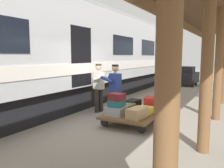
{
  "coord_description": "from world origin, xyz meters",
  "views": [
    {
      "loc": [
        -2.92,
        6.26,
        1.96
      ],
      "look_at": [
        0.35,
        0.44,
        1.15
      ],
      "focal_mm": 36.59,
      "sensor_mm": 36.0,
      "label": 1
    }
  ],
  "objects_px": {
    "porter_in_overalls": "(115,89)",
    "suitcase_gray_aluminum": "(116,111)",
    "porter_by_door": "(99,86)",
    "train_car": "(49,54)",
    "suitcase_cream_canvas": "(151,107)",
    "suitcase_red_plastic": "(151,101)",
    "suitcase_teal_softside": "(117,103)",
    "suitcase_black_hardshell": "(132,104)",
    "suitcase_olive_duffel": "(125,108)",
    "baggage_tug": "(187,76)",
    "suitcase_yellow_case": "(145,110)",
    "luggage_cart": "(134,114)",
    "suitcase_tan_vintage": "(137,113)",
    "suitcase_maroon_trunk": "(117,97)"
  },
  "relations": [
    {
      "from": "porter_in_overalls",
      "to": "suitcase_gray_aluminum",
      "type": "bearing_deg",
      "value": 121.5
    },
    {
      "from": "porter_in_overalls",
      "to": "porter_by_door",
      "type": "xyz_separation_m",
      "value": [
        0.81,
        -0.33,
        0.0
      ]
    },
    {
      "from": "train_car",
      "to": "suitcase_cream_canvas",
      "type": "relative_size",
      "value": 30.22
    },
    {
      "from": "suitcase_red_plastic",
      "to": "porter_in_overalls",
      "type": "relative_size",
      "value": 0.31
    },
    {
      "from": "suitcase_cream_canvas",
      "to": "suitcase_teal_softside",
      "type": "relative_size",
      "value": 1.36
    },
    {
      "from": "suitcase_black_hardshell",
      "to": "suitcase_olive_duffel",
      "type": "relative_size",
      "value": 1.11
    },
    {
      "from": "porter_in_overalls",
      "to": "baggage_tug",
      "type": "xyz_separation_m",
      "value": [
        -0.41,
        -9.45,
        -0.3
      ]
    },
    {
      "from": "suitcase_yellow_case",
      "to": "suitcase_teal_softside",
      "type": "bearing_deg",
      "value": 39.12
    },
    {
      "from": "luggage_cart",
      "to": "porter_in_overalls",
      "type": "height_order",
      "value": "porter_in_overalls"
    },
    {
      "from": "luggage_cart",
      "to": "porter_by_door",
      "type": "bearing_deg",
      "value": -19.61
    },
    {
      "from": "porter_by_door",
      "to": "baggage_tug",
      "type": "xyz_separation_m",
      "value": [
        -1.22,
        -9.11,
        -0.3
      ]
    },
    {
      "from": "suitcase_cream_canvas",
      "to": "suitcase_black_hardshell",
      "type": "relative_size",
      "value": 1.05
    },
    {
      "from": "suitcase_tan_vintage",
      "to": "suitcase_yellow_case",
      "type": "bearing_deg",
      "value": -90.0
    },
    {
      "from": "luggage_cart",
      "to": "suitcase_tan_vintage",
      "type": "bearing_deg",
      "value": 119.84
    },
    {
      "from": "train_car",
      "to": "suitcase_red_plastic",
      "type": "bearing_deg",
      "value": -173.35
    },
    {
      "from": "suitcase_teal_softside",
      "to": "baggage_tug",
      "type": "relative_size",
      "value": 0.24
    },
    {
      "from": "suitcase_gray_aluminum",
      "to": "porter_in_overalls",
      "type": "distance_m",
      "value": 1.05
    },
    {
      "from": "suitcase_black_hardshell",
      "to": "porter_in_overalls",
      "type": "relative_size",
      "value": 0.34
    },
    {
      "from": "porter_in_overalls",
      "to": "baggage_tug",
      "type": "distance_m",
      "value": 9.46
    },
    {
      "from": "suitcase_cream_canvas",
      "to": "suitcase_red_plastic",
      "type": "relative_size",
      "value": 1.14
    },
    {
      "from": "suitcase_red_plastic",
      "to": "porter_in_overalls",
      "type": "height_order",
      "value": "porter_in_overalls"
    },
    {
      "from": "suitcase_teal_softside",
      "to": "suitcase_maroon_trunk",
      "type": "relative_size",
      "value": 1.15
    },
    {
      "from": "luggage_cart",
      "to": "suitcase_olive_duffel",
      "type": "distance_m",
      "value": 0.35
    },
    {
      "from": "train_car",
      "to": "suitcase_red_plastic",
      "type": "height_order",
      "value": "train_car"
    },
    {
      "from": "suitcase_gray_aluminum",
      "to": "suitcase_yellow_case",
      "type": "distance_m",
      "value": 0.84
    },
    {
      "from": "suitcase_gray_aluminum",
      "to": "baggage_tug",
      "type": "bearing_deg",
      "value": -89.56
    },
    {
      "from": "porter_in_overalls",
      "to": "suitcase_black_hardshell",
      "type": "bearing_deg",
      "value": -147.35
    },
    {
      "from": "suitcase_olive_duffel",
      "to": "suitcase_maroon_trunk",
      "type": "relative_size",
      "value": 1.33
    },
    {
      "from": "suitcase_yellow_case",
      "to": "suitcase_red_plastic",
      "type": "relative_size",
      "value": 0.86
    },
    {
      "from": "train_car",
      "to": "suitcase_teal_softside",
      "type": "bearing_deg",
      "value": 168.25
    },
    {
      "from": "suitcase_tan_vintage",
      "to": "suitcase_black_hardshell",
      "type": "xyz_separation_m",
      "value": [
        0.63,
        -1.1,
        -0.01
      ]
    },
    {
      "from": "suitcase_yellow_case",
      "to": "suitcase_olive_duffel",
      "type": "xyz_separation_m",
      "value": [
        0.63,
        0.0,
        0.01
      ]
    },
    {
      "from": "suitcase_yellow_case",
      "to": "suitcase_olive_duffel",
      "type": "height_order",
      "value": "suitcase_olive_duffel"
    },
    {
      "from": "suitcase_black_hardshell",
      "to": "suitcase_maroon_trunk",
      "type": "distance_m",
      "value": 1.16
    },
    {
      "from": "suitcase_cream_canvas",
      "to": "suitcase_red_plastic",
      "type": "xyz_separation_m",
      "value": [
        0.01,
        -0.04,
        0.2
      ]
    },
    {
      "from": "suitcase_red_plastic",
      "to": "suitcase_maroon_trunk",
      "type": "height_order",
      "value": "suitcase_maroon_trunk"
    },
    {
      "from": "suitcase_teal_softside",
      "to": "baggage_tug",
      "type": "height_order",
      "value": "baggage_tug"
    },
    {
      "from": "luggage_cart",
      "to": "suitcase_gray_aluminum",
      "type": "height_order",
      "value": "suitcase_gray_aluminum"
    },
    {
      "from": "suitcase_yellow_case",
      "to": "suitcase_maroon_trunk",
      "type": "xyz_separation_m",
      "value": [
        0.62,
        0.54,
        0.43
      ]
    },
    {
      "from": "porter_in_overalls",
      "to": "suitcase_red_plastic",
      "type": "bearing_deg",
      "value": -162.6
    },
    {
      "from": "train_car",
      "to": "suitcase_tan_vintage",
      "type": "relative_size",
      "value": 29.11
    },
    {
      "from": "suitcase_maroon_trunk",
      "to": "suitcase_teal_softside",
      "type": "bearing_deg",
      "value": -34.17
    },
    {
      "from": "suitcase_tan_vintage",
      "to": "suitcase_cream_canvas",
      "type": "bearing_deg",
      "value": -90.0
    },
    {
      "from": "suitcase_gray_aluminum",
      "to": "suitcase_yellow_case",
      "type": "bearing_deg",
      "value": -138.93
    },
    {
      "from": "train_car",
      "to": "suitcase_teal_softside",
      "type": "relative_size",
      "value": 41.14
    },
    {
      "from": "suitcase_red_plastic",
      "to": "baggage_tug",
      "type": "bearing_deg",
      "value": -85.57
    },
    {
      "from": "suitcase_black_hardshell",
      "to": "suitcase_yellow_case",
      "type": "distance_m",
      "value": 0.84
    },
    {
      "from": "porter_by_door",
      "to": "suitcase_tan_vintage",
      "type": "bearing_deg",
      "value": 149.73
    },
    {
      "from": "suitcase_tan_vintage",
      "to": "suitcase_teal_softside",
      "type": "height_order",
      "value": "suitcase_teal_softside"
    },
    {
      "from": "suitcase_maroon_trunk",
      "to": "baggage_tug",
      "type": "distance_m",
      "value": 10.23
    }
  ]
}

